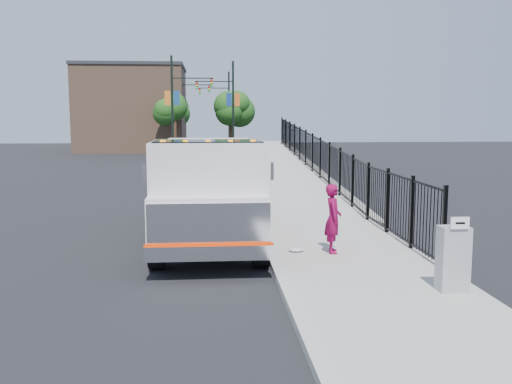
{
  "coord_description": "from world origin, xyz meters",
  "views": [
    {
      "loc": [
        -1.49,
        -13.74,
        3.45
      ],
      "look_at": [
        -0.21,
        2.0,
        1.33
      ],
      "focal_mm": 40.0,
      "sensor_mm": 36.0,
      "label": 1
    }
  ],
  "objects": [
    {
      "name": "arrow_sign",
      "position": [
        3.1,
        -3.74,
        1.48
      ],
      "size": [
        0.35,
        0.04,
        0.22
      ],
      "primitive_type": "cube",
      "color": "white",
      "rests_on": "utility_cabinet"
    },
    {
      "name": "truck",
      "position": [
        -1.53,
        1.91,
        1.64
      ],
      "size": [
        2.86,
        8.49,
        2.91
      ],
      "rotation": [
        0.0,
        0.0,
        0.0
      ],
      "color": "black",
      "rests_on": "ground"
    },
    {
      "name": "worker",
      "position": [
        1.48,
        -0.3,
        0.96
      ],
      "size": [
        0.47,
        0.66,
        1.69
      ],
      "primitive_type": "imported",
      "rotation": [
        0.0,
        0.0,
        1.45
      ],
      "color": "maroon",
      "rests_on": "sidewalk"
    },
    {
      "name": "ramp",
      "position": [
        2.12,
        16.0,
        0.0
      ],
      "size": [
        3.95,
        24.06,
        3.19
      ],
      "primitive_type": "cube",
      "rotation": [
        0.06,
        0.0,
        0.0
      ],
      "color": "#9E998E",
      "rests_on": "ground"
    },
    {
      "name": "tree_0",
      "position": [
        -4.55,
        37.05,
        3.94
      ],
      "size": [
        2.49,
        2.49,
        5.25
      ],
      "color": "#382314",
      "rests_on": "ground"
    },
    {
      "name": "light_pole_2",
      "position": [
        -4.23,
        40.64,
        4.36
      ],
      "size": [
        3.77,
        0.22,
        8.0
      ],
      "color": "black",
      "rests_on": "ground"
    },
    {
      "name": "debris",
      "position": [
        0.61,
        -0.1,
        0.17
      ],
      "size": [
        0.38,
        0.38,
        0.1
      ],
      "primitive_type": "ellipsoid",
      "color": "silver",
      "rests_on": "sidewalk"
    },
    {
      "name": "light_pole_0",
      "position": [
        -4.03,
        30.99,
        4.36
      ],
      "size": [
        3.77,
        0.22,
        8.0
      ],
      "color": "black",
      "rests_on": "ground"
    },
    {
      "name": "ground",
      "position": [
        0.0,
        0.0,
        0.0
      ],
      "size": [
        120.0,
        120.0,
        0.0
      ],
      "primitive_type": "plane",
      "color": "black",
      "rests_on": "ground"
    },
    {
      "name": "tree_2",
      "position": [
        -5.28,
        47.59,
        3.97
      ],
      "size": [
        3.3,
        3.3,
        5.65
      ],
      "color": "#382314",
      "rests_on": "ground"
    },
    {
      "name": "sidewalk",
      "position": [
        1.93,
        -2.0,
        0.06
      ],
      "size": [
        3.55,
        12.0,
        0.12
      ],
      "primitive_type": "cube",
      "color": "#9E998E",
      "rests_on": "ground"
    },
    {
      "name": "curb",
      "position": [
        0.0,
        -2.0,
        0.08
      ],
      "size": [
        0.3,
        12.0,
        0.16
      ],
      "primitive_type": "cube",
      "color": "#ADAAA3",
      "rests_on": "ground"
    },
    {
      "name": "utility_cabinet",
      "position": [
        3.1,
        -3.52,
        0.75
      ],
      "size": [
        0.55,
        0.4,
        1.25
      ],
      "primitive_type": "cube",
      "color": "gray",
      "rests_on": "sidewalk"
    },
    {
      "name": "building",
      "position": [
        -9.0,
        44.0,
        4.0
      ],
      "size": [
        10.0,
        10.0,
        8.0
      ],
      "primitive_type": "cube",
      "color": "#8C664C",
      "rests_on": "ground"
    },
    {
      "name": "light_pole_1",
      "position": [
        0.22,
        35.06,
        4.36
      ],
      "size": [
        3.78,
        0.22,
        8.0
      ],
      "color": "black",
      "rests_on": "ground"
    },
    {
      "name": "iron_fence",
      "position": [
        3.55,
        12.0,
        0.9
      ],
      "size": [
        0.1,
        28.0,
        1.8
      ],
      "primitive_type": "cube",
      "color": "black",
      "rests_on": "ground"
    },
    {
      "name": "tree_1",
      "position": [
        0.55,
        39.77,
        3.95
      ],
      "size": [
        2.7,
        2.7,
        5.35
      ],
      "color": "#382314",
      "rests_on": "ground"
    },
    {
      "name": "light_pole_3",
      "position": [
        0.27,
        46.72,
        4.36
      ],
      "size": [
        3.78,
        0.22,
        8.0
      ],
      "color": "black",
      "rests_on": "ground"
    }
  ]
}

